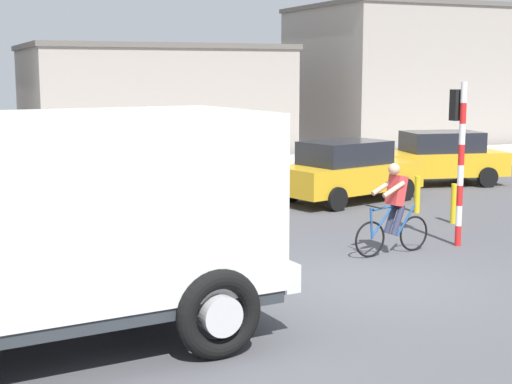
% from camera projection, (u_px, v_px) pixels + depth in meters
% --- Properties ---
extents(ground_plane, '(120.00, 120.00, 0.00)m').
position_uv_depth(ground_plane, '(374.00, 283.00, 12.41)').
color(ground_plane, '#4C4C51').
extents(sidewalk_far, '(80.00, 5.00, 0.16)m').
position_uv_depth(sidewalk_far, '(144.00, 173.00, 25.12)').
color(sidewalk_far, '#ADADA8').
rests_on(sidewalk_far, ground).
extents(truck_foreground, '(5.63, 3.21, 2.90)m').
position_uv_depth(truck_foreground, '(54.00, 216.00, 9.26)').
color(truck_foreground, white).
rests_on(truck_foreground, ground).
extents(cyclist, '(1.72, 0.52, 1.72)m').
position_uv_depth(cyclist, '(393.00, 209.00, 14.28)').
color(cyclist, black).
rests_on(cyclist, ground).
extents(traffic_light_pole, '(0.24, 0.43, 3.20)m').
position_uv_depth(traffic_light_pole, '(459.00, 141.00, 14.84)').
color(traffic_light_pole, red).
rests_on(traffic_light_pole, ground).
extents(car_white_mid, '(4.30, 2.65, 1.60)m').
position_uv_depth(car_white_mid, '(348.00, 171.00, 20.06)').
color(car_white_mid, gold).
rests_on(car_white_mid, ground).
extents(car_far_side, '(4.26, 2.46, 1.60)m').
position_uv_depth(car_far_side, '(438.00, 158.00, 23.08)').
color(car_far_side, gold).
rests_on(car_far_side, ground).
extents(bollard_near, '(0.14, 0.14, 0.90)m').
position_uv_depth(bollard_near, '(454.00, 204.00, 17.24)').
color(bollard_near, gold).
rests_on(bollard_near, ground).
extents(bollard_far, '(0.14, 0.14, 0.90)m').
position_uv_depth(bollard_far, '(417.00, 194.00, 18.51)').
color(bollard_far, gold).
rests_on(bollard_far, ground).
extents(building_mid_block, '(10.16, 7.52, 4.43)m').
position_uv_depth(building_mid_block, '(152.00, 100.00, 31.68)').
color(building_mid_block, '#9E9389').
rests_on(building_mid_block, ground).
extents(building_corner_right, '(8.73, 7.87, 6.38)m').
position_uv_depth(building_corner_right, '(398.00, 75.00, 36.26)').
color(building_corner_right, '#9E9389').
rests_on(building_corner_right, ground).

